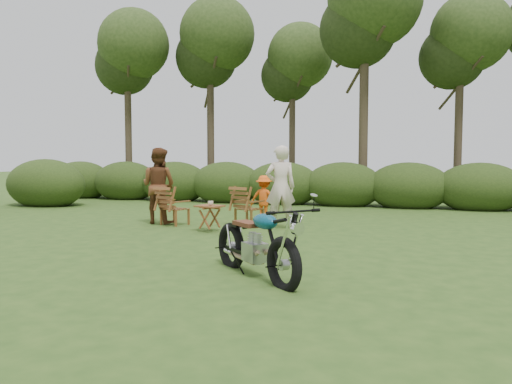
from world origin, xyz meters
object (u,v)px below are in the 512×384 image
(cup, at_px, (211,203))
(adult_a, at_px, (280,228))
(lawn_chair_left, at_px, (175,225))
(adult_b, at_px, (159,223))
(side_table, at_px, (210,218))
(child, at_px, (264,221))
(motorcycle, at_px, (255,276))
(lawn_chair_right, at_px, (249,225))

(cup, distance_m, adult_a, 1.67)
(lawn_chair_left, xyz_separation_m, adult_b, (-0.47, 0.11, 0.00))
(adult_a, bearing_deg, cup, 14.34)
(side_table, xyz_separation_m, child, (0.55, 1.99, -0.27))
(motorcycle, xyz_separation_m, adult_b, (-3.77, 4.18, 0.00))
(lawn_chair_right, bearing_deg, motorcycle, 131.48)
(lawn_chair_right, xyz_separation_m, cup, (-0.40, -1.25, 0.59))
(cup, bearing_deg, adult_a, 38.30)
(motorcycle, distance_m, child, 5.58)
(side_table, relative_size, child, 0.50)
(motorcycle, relative_size, lawn_chair_left, 2.22)
(side_table, height_order, adult_a, adult_a)
(side_table, bearing_deg, adult_b, 153.70)
(cup, xyz_separation_m, adult_a, (1.22, 0.97, -0.59))
(side_table, distance_m, child, 2.08)
(lawn_chair_left, height_order, side_table, side_table)
(side_table, bearing_deg, lawn_chair_left, 149.19)
(adult_a, height_order, adult_b, adult_a)
(lawn_chair_left, bearing_deg, lawn_chair_right, -142.98)
(adult_b, xyz_separation_m, child, (2.20, 1.18, 0.00))
(lawn_chair_right, relative_size, adult_b, 0.50)
(lawn_chair_left, height_order, adult_a, adult_a)
(adult_a, relative_size, child, 1.62)
(child, bearing_deg, motorcycle, 107.28)
(adult_a, bearing_deg, lawn_chair_right, -42.82)
(adult_b, height_order, child, adult_b)
(motorcycle, relative_size, cup, 16.77)
(lawn_chair_left, distance_m, adult_a, 2.44)
(cup, relative_size, adult_b, 0.07)
(lawn_chair_right, xyz_separation_m, adult_b, (-2.08, -0.42, 0.00))
(lawn_chair_left, distance_m, side_table, 1.39)
(cup, xyz_separation_m, adult_b, (-1.67, 0.83, -0.59))
(adult_a, xyz_separation_m, child, (-0.70, 1.04, 0.00))
(lawn_chair_left, relative_size, cup, 7.56)
(motorcycle, xyz_separation_m, child, (-1.57, 5.35, 0.00))
(adult_a, distance_m, child, 1.25)
(lawn_chair_right, distance_m, child, 0.77)
(cup, relative_size, adult_a, 0.06)
(lawn_chair_right, xyz_separation_m, adult_a, (0.82, -0.28, 0.00))
(cup, distance_m, adult_b, 1.96)
(lawn_chair_right, bearing_deg, child, -77.67)
(lawn_chair_right, height_order, adult_b, adult_b)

